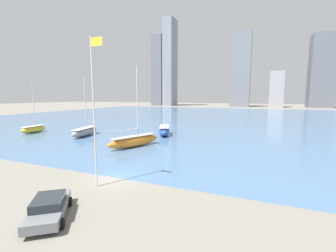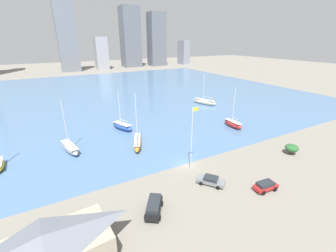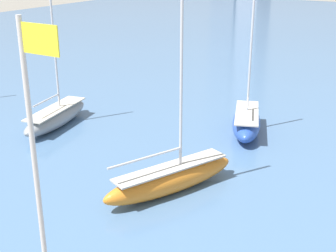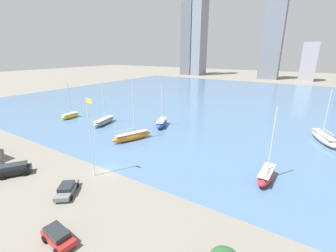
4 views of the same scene
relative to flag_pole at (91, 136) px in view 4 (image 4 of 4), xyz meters
The scene contains 13 objects.
ground_plane 7.45m from the flag_pole, 82.65° to the left, with size 500.00×500.00×0.00m, color gray.
harbor_water 72.74m from the flag_pole, 89.76° to the left, with size 180.00×140.00×0.00m.
flag_pole is the anchor object (origin of this frame).
distant_city_skyline 172.89m from the flag_pole, 86.47° to the left, with size 187.55×22.51×72.99m.
sailboat_blue 28.47m from the flag_pole, 100.69° to the left, with size 4.97×8.08×11.11m.
sailboat_cream 49.57m from the flag_pole, 49.48° to the left, with size 5.98×10.08×12.01m.
sailboat_gray 29.11m from the flag_pole, 134.61° to the left, with size 3.96×9.15×12.22m.
sailboat_red 28.25m from the flag_pole, 29.17° to the left, with size 2.31×7.14×11.86m.
sailboat_orange 17.24m from the flag_pole, 108.90° to the left, with size 5.40×9.63×12.93m.
sailboat_yellow 39.09m from the flag_pole, 150.48° to the left, with size 2.29×6.12×11.01m.
parked_wagon_red 15.10m from the flag_pole, 55.92° to the right, with size 4.39×2.41×1.61m.
parked_suv_black 14.63m from the flag_pole, 148.29° to the right, with size 4.44×5.23×1.94m.
parked_sedan_gray 8.40m from the flag_pole, 83.73° to the right, with size 4.59×5.12×1.47m.
Camera 4 is at (27.42, -23.51, 19.37)m, focal length 24.00 mm.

